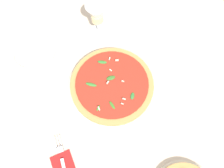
# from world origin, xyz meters

# --- Properties ---
(ground_plane) EXTENTS (6.00, 6.00, 0.00)m
(ground_plane) POSITION_xyz_m (0.00, 0.00, 0.00)
(ground_plane) COLOR beige
(pizza_arugula_main) EXTENTS (0.36, 0.36, 0.05)m
(pizza_arugula_main) POSITION_xyz_m (-0.00, 0.03, 0.02)
(pizza_arugula_main) COLOR silver
(pizza_arugula_main) RESTS_ON ground_plane
(wine_glass) EXTENTS (0.09, 0.09, 0.17)m
(wine_glass) POSITION_xyz_m (0.28, 0.07, 0.11)
(wine_glass) COLOR white
(wine_glass) RESTS_ON ground_plane
(fork) EXTENTS (0.22, 0.06, 0.00)m
(fork) POSITION_xyz_m (-0.29, 0.23, 0.01)
(fork) COLOR silver
(fork) RESTS_ON ground_plane
(side_plate_white) EXTENTS (0.19, 0.19, 0.02)m
(side_plate_white) POSITION_xyz_m (0.20, 0.36, 0.01)
(side_plate_white) COLOR silver
(side_plate_white) RESTS_ON ground_plane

